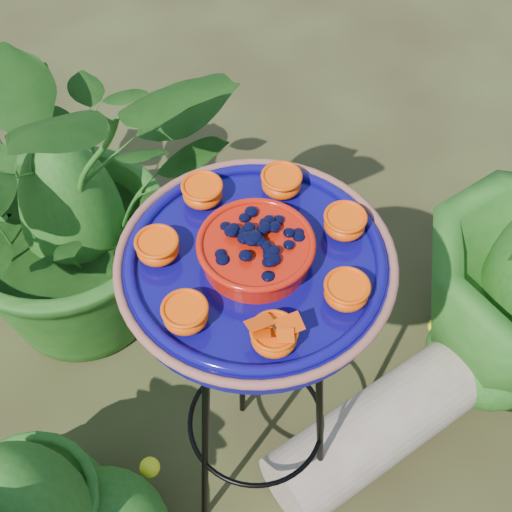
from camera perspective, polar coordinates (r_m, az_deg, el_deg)
ground_plane at (r=2.01m, az=2.20°, el=-18.56°), size 20.00×20.00×0.00m
tripod_stand at (r=1.53m, az=-0.00°, el=-9.37°), size 0.41×0.41×0.90m
feeder_dish at (r=1.20m, az=-0.00°, el=-0.40°), size 0.57×0.57×0.11m
driftwood_log at (r=1.99m, az=9.58°, el=-13.44°), size 0.61×0.56×0.21m
shrub_back_left at (r=1.97m, az=-15.01°, el=5.10°), size 1.18×1.12×1.01m
shrub_front_left at (r=1.68m, az=-18.32°, el=-18.78°), size 0.47×0.51×0.75m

